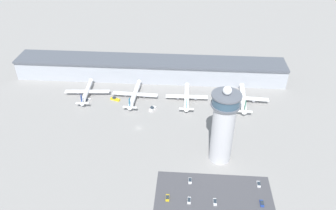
{
  "coord_description": "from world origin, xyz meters",
  "views": [
    {
      "loc": [
        33.02,
        -176.46,
        142.14
      ],
      "look_at": [
        19.25,
        18.31,
        7.72
      ],
      "focal_mm": 35.0,
      "sensor_mm": 36.0,
      "label": 1
    }
  ],
  "objects_px": {
    "airplane_gate_charlie": "(187,97)",
    "car_silver_sedan": "(215,202)",
    "car_yellow_taxi": "(167,198)",
    "car_blue_compact": "(259,184)",
    "airplane_gate_delta": "(243,98)",
    "service_truck_catering": "(153,109)",
    "service_truck_fuel": "(87,101)",
    "airplane_gate_alpha": "(87,91)",
    "car_red_hatchback": "(189,200)",
    "airplane_gate_bravo": "(135,94)",
    "control_tower": "(223,126)",
    "car_maroon_suv": "(190,181)",
    "car_grey_coupe": "(262,203)",
    "service_truck_baggage": "(115,99)"
  },
  "relations": [
    {
      "from": "airplane_gate_charlie",
      "to": "car_silver_sedan",
      "type": "relative_size",
      "value": 7.75
    },
    {
      "from": "car_yellow_taxi",
      "to": "car_blue_compact",
      "type": "xyz_separation_m",
      "value": [
        50.69,
        13.25,
        0.02
      ]
    },
    {
      "from": "airplane_gate_delta",
      "to": "service_truck_catering",
      "type": "height_order",
      "value": "airplane_gate_delta"
    },
    {
      "from": "service_truck_fuel",
      "to": "airplane_gate_alpha",
      "type": "bearing_deg",
      "value": 104.7
    },
    {
      "from": "airplane_gate_alpha",
      "to": "service_truck_fuel",
      "type": "xyz_separation_m",
      "value": [
        2.1,
        -7.99,
        -3.25
      ]
    },
    {
      "from": "car_red_hatchback",
      "to": "car_blue_compact",
      "type": "xyz_separation_m",
      "value": [
        38.99,
        14.19,
        -0.03
      ]
    },
    {
      "from": "airplane_gate_bravo",
      "to": "car_blue_compact",
      "type": "bearing_deg",
      "value": -44.93
    },
    {
      "from": "service_truck_catering",
      "to": "control_tower",
      "type": "bearing_deg",
      "value": -45.72
    },
    {
      "from": "service_truck_fuel",
      "to": "car_red_hatchback",
      "type": "distance_m",
      "value": 121.2
    },
    {
      "from": "car_silver_sedan",
      "to": "airplane_gate_alpha",
      "type": "bearing_deg",
      "value": 134.46
    },
    {
      "from": "car_blue_compact",
      "to": "service_truck_catering",
      "type": "bearing_deg",
      "value": 134.66
    },
    {
      "from": "service_truck_catering",
      "to": "car_maroon_suv",
      "type": "xyz_separation_m",
      "value": [
        29.05,
        -68.71,
        -0.51
      ]
    },
    {
      "from": "service_truck_catering",
      "to": "car_grey_coupe",
      "type": "xyz_separation_m",
      "value": [
        67.38,
        -82.02,
        -0.53
      ]
    },
    {
      "from": "service_truck_fuel",
      "to": "service_truck_baggage",
      "type": "height_order",
      "value": "service_truck_baggage"
    },
    {
      "from": "car_silver_sedan",
      "to": "control_tower",
      "type": "bearing_deg",
      "value": 82.88
    },
    {
      "from": "airplane_gate_bravo",
      "to": "control_tower",
      "type": "bearing_deg",
      "value": -45.09
    },
    {
      "from": "car_maroon_suv",
      "to": "car_silver_sedan",
      "type": "relative_size",
      "value": 0.92
    },
    {
      "from": "airplane_gate_bravo",
      "to": "airplane_gate_delta",
      "type": "xyz_separation_m",
      "value": [
        83.75,
        -0.36,
        0.54
      ]
    },
    {
      "from": "airplane_gate_delta",
      "to": "car_maroon_suv",
      "type": "bearing_deg",
      "value": -115.26
    },
    {
      "from": "airplane_gate_bravo",
      "to": "service_truck_fuel",
      "type": "bearing_deg",
      "value": -169.24
    },
    {
      "from": "service_truck_baggage",
      "to": "car_maroon_suv",
      "type": "relative_size",
      "value": 1.89
    },
    {
      "from": "car_yellow_taxi",
      "to": "car_grey_coupe",
      "type": "xyz_separation_m",
      "value": [
        50.3,
        -0.19,
        0.02
      ]
    },
    {
      "from": "service_truck_baggage",
      "to": "car_silver_sedan",
      "type": "distance_m",
      "value": 119.23
    },
    {
      "from": "car_yellow_taxi",
      "to": "car_maroon_suv",
      "type": "bearing_deg",
      "value": 47.63
    },
    {
      "from": "service_truck_catering",
      "to": "car_grey_coupe",
      "type": "bearing_deg",
      "value": -50.6
    },
    {
      "from": "control_tower",
      "to": "service_truck_catering",
      "type": "height_order",
      "value": "control_tower"
    },
    {
      "from": "airplane_gate_charlie",
      "to": "airplane_gate_bravo",
      "type": "bearing_deg",
      "value": 179.18
    },
    {
      "from": "service_truck_baggage",
      "to": "car_maroon_suv",
      "type": "distance_m",
      "value": 99.9
    },
    {
      "from": "service_truck_catering",
      "to": "service_truck_fuel",
      "type": "xyz_separation_m",
      "value": [
        -51.9,
        7.66,
        -0.23
      ]
    },
    {
      "from": "service_truck_catering",
      "to": "car_red_hatchback",
      "type": "distance_m",
      "value": 87.64
    },
    {
      "from": "airplane_gate_charlie",
      "to": "car_grey_coupe",
      "type": "xyz_separation_m",
      "value": [
        42.26,
        -96.01,
        -3.43
      ]
    },
    {
      "from": "car_maroon_suv",
      "to": "car_silver_sedan",
      "type": "distance_m",
      "value": 19.45
    },
    {
      "from": "airplane_gate_charlie",
      "to": "car_maroon_suv",
      "type": "bearing_deg",
      "value": -87.28
    },
    {
      "from": "car_yellow_taxi",
      "to": "car_silver_sedan",
      "type": "bearing_deg",
      "value": -2.0
    },
    {
      "from": "car_silver_sedan",
      "to": "car_grey_coupe",
      "type": "relative_size",
      "value": 1.06
    },
    {
      "from": "service_truck_baggage",
      "to": "car_blue_compact",
      "type": "distance_m",
      "value": 126.88
    },
    {
      "from": "control_tower",
      "to": "airplane_gate_alpha",
      "type": "xyz_separation_m",
      "value": [
        -100.87,
        63.73,
        -20.87
      ]
    },
    {
      "from": "airplane_gate_alpha",
      "to": "airplane_gate_delta",
      "type": "xyz_separation_m",
      "value": [
        122.18,
        -1.45,
        0.45
      ]
    },
    {
      "from": "airplane_gate_delta",
      "to": "service_truck_catering",
      "type": "distance_m",
      "value": 69.74
    },
    {
      "from": "service_truck_baggage",
      "to": "car_grey_coupe",
      "type": "relative_size",
      "value": 1.84
    },
    {
      "from": "airplane_gate_delta",
      "to": "service_truck_baggage",
      "type": "bearing_deg",
      "value": -178.3
    },
    {
      "from": "airplane_gate_delta",
      "to": "car_silver_sedan",
      "type": "distance_m",
      "value": 100.34
    },
    {
      "from": "car_blue_compact",
      "to": "service_truck_fuel",
      "type": "bearing_deg",
      "value": 147.5
    },
    {
      "from": "car_grey_coupe",
      "to": "airplane_gate_bravo",
      "type": "bearing_deg",
      "value": 130.66
    },
    {
      "from": "car_maroon_suv",
      "to": "airplane_gate_alpha",
      "type": "bearing_deg",
      "value": 134.55
    },
    {
      "from": "airplane_gate_charlie",
      "to": "car_red_hatchback",
      "type": "relative_size",
      "value": 8.01
    },
    {
      "from": "airplane_gate_charlie",
      "to": "car_grey_coupe",
      "type": "distance_m",
      "value": 104.95
    },
    {
      "from": "car_yellow_taxi",
      "to": "car_grey_coupe",
      "type": "bearing_deg",
      "value": -0.22
    },
    {
      "from": "car_maroon_suv",
      "to": "car_blue_compact",
      "type": "relative_size",
      "value": 0.98
    },
    {
      "from": "service_truck_baggage",
      "to": "airplane_gate_delta",
      "type": "bearing_deg",
      "value": 1.7
    }
  ]
}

